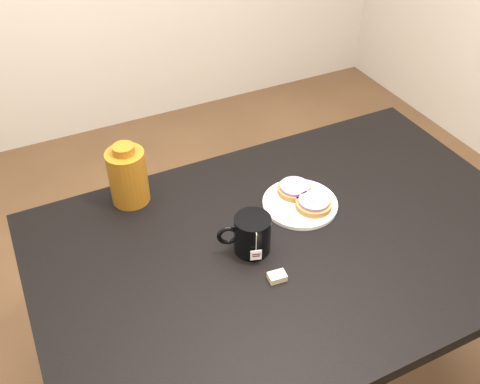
# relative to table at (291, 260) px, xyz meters

# --- Properties ---
(table) EXTENTS (1.40, 0.90, 0.75)m
(table) POSITION_rel_table_xyz_m (0.00, 0.00, 0.00)
(table) COLOR black
(table) RESTS_ON ground_plane
(plate) EXTENTS (0.22, 0.22, 0.02)m
(plate) POSITION_rel_table_xyz_m (0.09, 0.12, 0.09)
(plate) COLOR white
(plate) RESTS_ON table
(bagel_back) EXTENTS (0.14, 0.14, 0.03)m
(bagel_back) POSITION_rel_table_xyz_m (0.10, 0.16, 0.11)
(bagel_back) COLOR brown
(bagel_back) RESTS_ON plate
(bagel_front) EXTENTS (0.15, 0.15, 0.03)m
(bagel_front) POSITION_rel_table_xyz_m (0.12, 0.08, 0.11)
(bagel_front) COLOR brown
(bagel_front) RESTS_ON plate
(mug) EXTENTS (0.15, 0.12, 0.11)m
(mug) POSITION_rel_table_xyz_m (-0.12, 0.02, 0.14)
(mug) COLOR black
(mug) RESTS_ON table
(teabag_pouch) EXTENTS (0.05, 0.04, 0.02)m
(teabag_pouch) POSITION_rel_table_xyz_m (-0.11, -0.11, 0.09)
(teabag_pouch) COLOR #C6B793
(teabag_pouch) RESTS_ON table
(bagel_package) EXTENTS (0.13, 0.13, 0.19)m
(bagel_package) POSITION_rel_table_xyz_m (-0.35, 0.36, 0.17)
(bagel_package) COLOR #68390D
(bagel_package) RESTS_ON table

